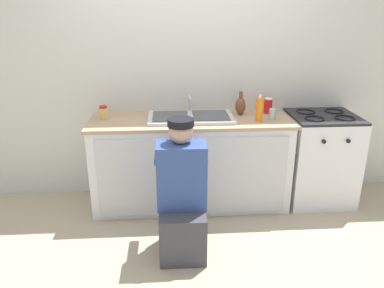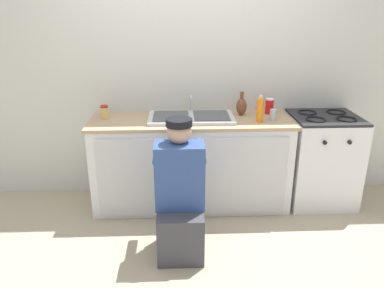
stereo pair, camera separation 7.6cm
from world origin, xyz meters
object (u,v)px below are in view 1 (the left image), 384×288
(plumber_person, at_px, (182,200))
(soap_bottle_orange, at_px, (259,109))
(condiment_jar, at_px, (104,113))
(water_glass, at_px, (272,114))
(soda_cup_red, at_px, (268,106))
(sink_double_basin, at_px, (191,117))
(vase_decorative, at_px, (240,106))
(stove_range, at_px, (319,158))

(plumber_person, distance_m, soap_bottle_orange, 1.14)
(condiment_jar, bearing_deg, plumber_person, -50.41)
(soap_bottle_orange, bearing_deg, water_glass, 22.25)
(soda_cup_red, xyz_separation_m, water_glass, (-0.01, -0.21, -0.03))
(sink_double_basin, relative_size, vase_decorative, 3.48)
(water_glass, bearing_deg, plumber_person, -140.06)
(plumber_person, relative_size, soda_cup_red, 7.26)
(plumber_person, distance_m, water_glass, 1.24)
(sink_double_basin, xyz_separation_m, stove_range, (1.29, -0.00, -0.45))
(sink_double_basin, xyz_separation_m, soap_bottle_orange, (0.62, -0.11, 0.09))
(plumber_person, bearing_deg, stove_range, 29.31)
(vase_decorative, height_order, condiment_jar, vase_decorative)
(vase_decorative, distance_m, soap_bottle_orange, 0.27)
(condiment_jar, relative_size, soap_bottle_orange, 0.51)
(sink_double_basin, bearing_deg, soda_cup_red, 11.35)
(sink_double_basin, xyz_separation_m, plumber_person, (-0.12, -0.80, -0.44))
(vase_decorative, relative_size, water_glass, 2.30)
(soda_cup_red, relative_size, water_glass, 1.52)
(condiment_jar, bearing_deg, stove_range, -1.32)
(soda_cup_red, bearing_deg, soap_bottle_orange, -119.53)
(vase_decorative, xyz_separation_m, soap_bottle_orange, (0.13, -0.23, 0.02))
(plumber_person, height_order, condiment_jar, plumber_person)
(stove_range, relative_size, condiment_jar, 7.11)
(water_glass, bearing_deg, sink_double_basin, 175.77)
(vase_decorative, relative_size, condiment_jar, 1.80)
(plumber_person, height_order, vase_decorative, vase_decorative)
(sink_double_basin, bearing_deg, plumber_person, -98.50)
(stove_range, distance_m, vase_decorative, 0.96)
(stove_range, relative_size, plumber_person, 0.82)
(stove_range, height_order, soda_cup_red, soda_cup_red)
(stove_range, relative_size, water_glass, 9.10)
(soap_bottle_orange, bearing_deg, condiment_jar, 173.68)
(soda_cup_red, bearing_deg, stove_range, -17.04)
(sink_double_basin, distance_m, vase_decorative, 0.51)
(sink_double_basin, bearing_deg, water_glass, -4.23)
(stove_range, xyz_separation_m, condiment_jar, (-2.11, 0.05, 0.50))
(plumber_person, height_order, soap_bottle_orange, soap_bottle_orange)
(soap_bottle_orange, bearing_deg, stove_range, 9.42)
(sink_double_basin, height_order, condiment_jar, sink_double_basin)
(sink_double_basin, distance_m, plumber_person, 0.92)
(soda_cup_red, relative_size, soap_bottle_orange, 0.61)
(sink_double_basin, distance_m, soap_bottle_orange, 0.64)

